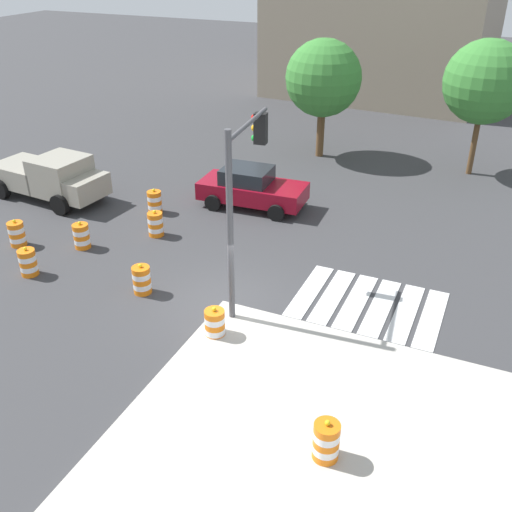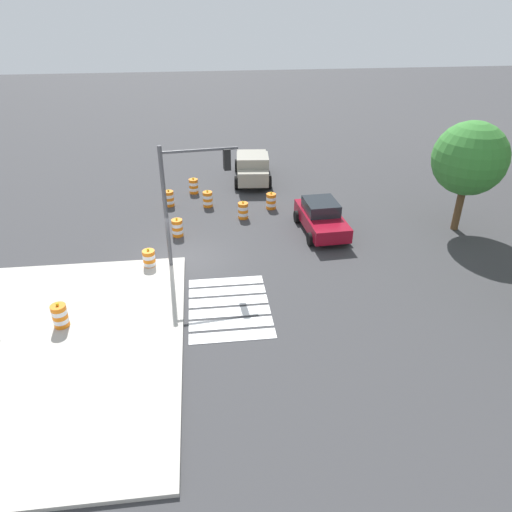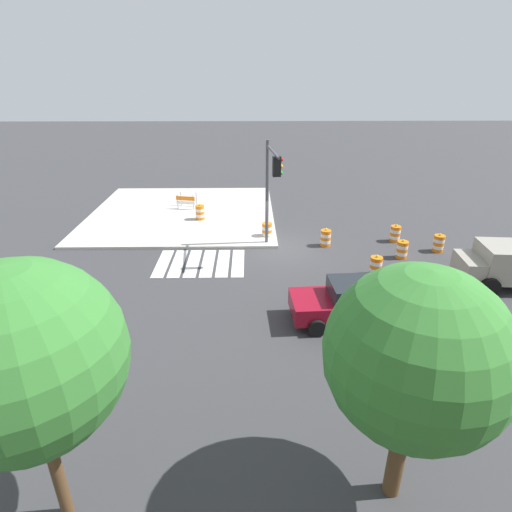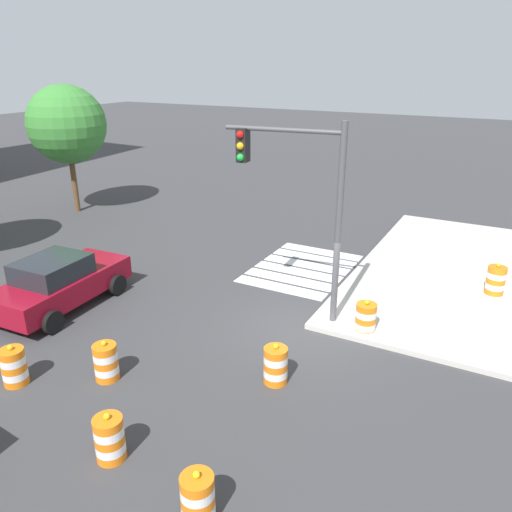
{
  "view_description": "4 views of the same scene",
  "coord_description": "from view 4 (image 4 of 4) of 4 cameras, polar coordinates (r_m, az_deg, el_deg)",
  "views": [
    {
      "loc": [
        6.85,
        -13.01,
        9.78
      ],
      "look_at": [
        0.34,
        1.7,
        0.91
      ],
      "focal_mm": 40.86,
      "sensor_mm": 36.0,
      "label": 1
    },
    {
      "loc": [
        19.52,
        1.02,
        11.04
      ],
      "look_at": [
        1.88,
        3.14,
        1.06
      ],
      "focal_mm": 33.22,
      "sensor_mm": 36.0,
      "label": 2
    },
    {
      "loc": [
        1.52,
        20.64,
        8.88
      ],
      "look_at": [
        1.24,
        3.08,
        0.96
      ],
      "focal_mm": 29.2,
      "sensor_mm": 36.0,
      "label": 3
    },
    {
      "loc": [
        -11.55,
        -4.67,
        7.05
      ],
      "look_at": [
        1.3,
        2.25,
        1.33
      ],
      "focal_mm": 35.33,
      "sensor_mm": 36.0,
      "label": 4
    }
  ],
  "objects": [
    {
      "name": "traffic_barrel_far_curb",
      "position": [
        11.91,
        2.23,
        -12.25
      ],
      "size": [
        0.56,
        0.56,
        1.02
      ],
      "color": "orange",
      "rests_on": "ground"
    },
    {
      "name": "crosswalk_stripes",
      "position": [
        18.25,
        5.26,
        -1.37
      ],
      "size": [
        4.35,
        3.2,
        0.02
      ],
      "color": "silver",
      "rests_on": "ground"
    },
    {
      "name": "traffic_barrel_near_corner",
      "position": [
        13.1,
        -25.72,
        -11.21
      ],
      "size": [
        0.56,
        0.56,
        1.02
      ],
      "color": "orange",
      "rests_on": "ground"
    },
    {
      "name": "street_tree_streetside_mid",
      "position": [
        25.9,
        -20.65,
        13.76
      ],
      "size": [
        3.63,
        3.63,
        6.02
      ],
      "color": "brown",
      "rests_on": "ground"
    },
    {
      "name": "traffic_barrel_median_near",
      "position": [
        9.03,
        -6.61,
        -25.66
      ],
      "size": [
        0.56,
        0.56,
        1.02
      ],
      "color": "orange",
      "rests_on": "ground"
    },
    {
      "name": "traffic_barrel_crosswalk_end",
      "position": [
        10.35,
        -16.25,
        -19.22
      ],
      "size": [
        0.56,
        0.56,
        1.02
      ],
      "color": "orange",
      "rests_on": "ground"
    },
    {
      "name": "ground_plane",
      "position": [
        14.31,
        5.52,
        -8.21
      ],
      "size": [
        120.0,
        120.0,
        0.0
      ],
      "primitive_type": "plane",
      "color": "#38383A"
    },
    {
      "name": "traffic_barrel_on_sidewalk",
      "position": [
        17.44,
        25.5,
        -2.49
      ],
      "size": [
        0.56,
        0.56,
        1.02
      ],
      "color": "orange",
      "rests_on": "sidewalk_corner"
    },
    {
      "name": "traffic_barrel_median_far",
      "position": [
        12.51,
        -16.63,
        -11.42
      ],
      "size": [
        0.56,
        0.56,
        1.02
      ],
      "color": "orange",
      "rests_on": "ground"
    },
    {
      "name": "sports_car",
      "position": [
        16.2,
        -21.38,
        -2.79
      ],
      "size": [
        4.39,
        2.31,
        1.63
      ],
      "color": "maroon",
      "rests_on": "ground"
    },
    {
      "name": "traffic_light_pole",
      "position": [
        13.46,
        4.79,
        7.85
      ],
      "size": [
        0.68,
        3.28,
        5.5
      ],
      "color": "#4C4C51",
      "rests_on": "sidewalk_corner"
    },
    {
      "name": "traffic_barrel_lane_center",
      "position": [
        14.12,
        12.31,
        -6.98
      ],
      "size": [
        0.56,
        0.56,
        1.02
      ],
      "color": "orange",
      "rests_on": "ground"
    }
  ]
}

